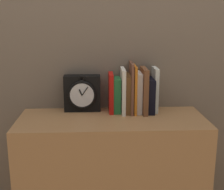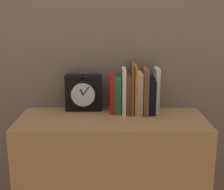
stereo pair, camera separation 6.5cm
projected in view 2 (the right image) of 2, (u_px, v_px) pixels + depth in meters
The scene contains 12 objects.
wall_back at pixel (112, 27), 1.60m from camera, with size 6.00×0.05×2.60m.
clock at pixel (84, 93), 1.61m from camera, with size 0.19×0.08×0.19m.
book_slot0_red at pixel (112, 93), 1.59m from camera, with size 0.02×0.12×0.20m.
book_slot1_green at pixel (117, 95), 1.59m from camera, with size 0.04×0.12×0.18m.
book_slot2_white at pixel (124, 91), 1.57m from camera, with size 0.02×0.15×0.23m.
book_slot3_brown at pixel (128, 94), 1.58m from camera, with size 0.02×0.13×0.19m.
book_slot4_brown at pixel (132, 88), 1.57m from camera, with size 0.01×0.15×0.26m.
book_slot5_orange at pixel (135, 89), 1.57m from camera, with size 0.01×0.15×0.24m.
book_slot6_white at pixel (139, 93), 1.58m from camera, with size 0.03×0.13×0.20m.
book_slot7_brown at pixel (145, 91), 1.57m from camera, with size 0.02×0.16×0.23m.
book_slot8_black at pixel (151, 96), 1.58m from camera, with size 0.03×0.14×0.17m.
book_slot9_white at pixel (156, 90), 1.59m from camera, with size 0.02×0.12×0.23m.
Camera 2 is at (-0.00, -1.43, 1.35)m, focal length 50.00 mm.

